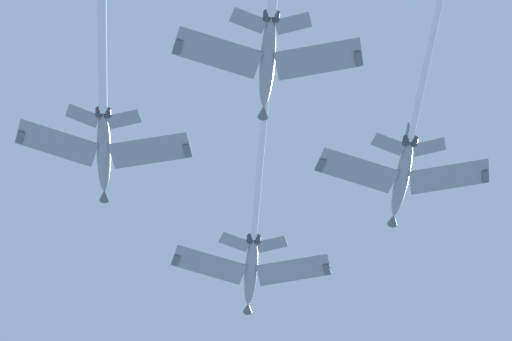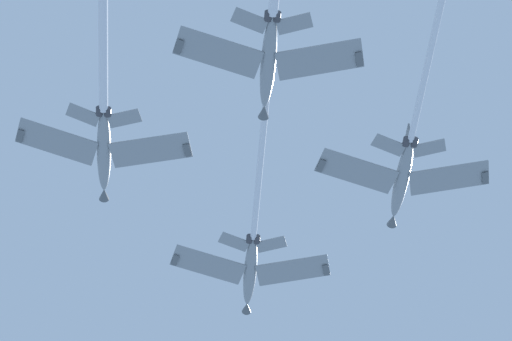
# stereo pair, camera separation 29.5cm
# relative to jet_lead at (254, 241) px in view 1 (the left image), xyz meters

# --- Properties ---
(jet_lead) EXTENTS (30.82, 30.43, 15.81)m
(jet_lead) POSITION_rel_jet_lead_xyz_m (0.00, 0.00, 0.00)
(jet_lead) COLOR gray
(jet_left_wing) EXTENTS (33.47, 33.71, 17.79)m
(jet_left_wing) POSITION_rel_jet_lead_xyz_m (-27.31, -2.02, -8.56)
(jet_left_wing) COLOR gray
(jet_right_wing) EXTENTS (31.15, 30.94, 17.45)m
(jet_right_wing) POSITION_rel_jet_lead_xyz_m (-0.29, -23.04, -7.26)
(jet_right_wing) COLOR gray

